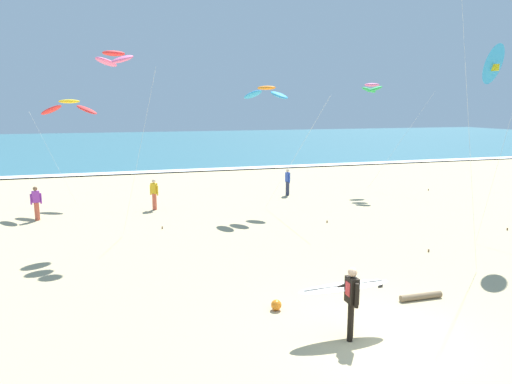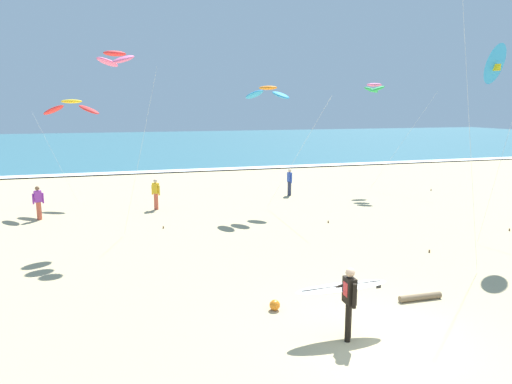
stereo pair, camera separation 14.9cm
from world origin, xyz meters
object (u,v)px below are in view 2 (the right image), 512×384
bystander_yellow_top (156,194)px  kite_arc_golden_far (72,107)px  bystander_purple_top (38,203)px  bystander_blue_top (289,182)px  surfer_lead (346,293)px  kite_arc_amber_near (268,93)px  kite_delta_cobalt_mid (494,64)px  beach_ball (275,305)px  kite_arc_scarlet_high (115,59)px  driftwood_log (420,297)px  kite_arc_rose_low (374,88)px

bystander_yellow_top → kite_arc_golden_far: bearing=148.8°
bystander_purple_top → bystander_blue_top: (13.31, 2.32, 0.00)m
surfer_lead → kite_arc_amber_near: bearing=79.6°
surfer_lead → kite_delta_cobalt_mid: bearing=31.6°
kite_arc_amber_near → kite_delta_cobalt_mid: 10.15m
bystander_blue_top → beach_ball: bearing=-111.9°
kite_arc_scarlet_high → beach_ball: size_ratio=26.05×
bystander_purple_top → kite_arc_golden_far: bearing=64.1°
bystander_purple_top → driftwood_log: (11.41, -12.93, -0.72)m
kite_arc_rose_low → bystander_blue_top: bearing=-179.7°
kite_arc_scarlet_high → bystander_purple_top: 8.28m
bystander_yellow_top → bystander_blue_top: 8.07m
driftwood_log → bystander_yellow_top: bearing=113.8°
surfer_lead → bystander_yellow_top: surfer_lead is taller
kite_arc_amber_near → bystander_blue_top: size_ratio=3.91×
kite_arc_scarlet_high → kite_arc_rose_low: bearing=23.1°
kite_delta_cobalt_mid → bystander_purple_top: kite_delta_cobalt_mid is taller
kite_delta_cobalt_mid → bystander_purple_top: bearing=151.6°
bystander_blue_top → driftwood_log: 15.38m
kite_arc_golden_far → kite_arc_rose_low: 17.26m
surfer_lead → kite_arc_golden_far: bearing=112.2°
kite_delta_cobalt_mid → kite_arc_amber_near: bearing=124.9°
surfer_lead → bystander_purple_top: bearing=121.0°
bystander_blue_top → driftwood_log: (-1.90, -15.24, -0.72)m
bystander_purple_top → bystander_yellow_top: 5.45m
kite_arc_rose_low → driftwood_log: kite_arc_rose_low is taller
kite_arc_golden_far → kite_arc_scarlet_high: size_ratio=0.76×
kite_arc_amber_near → driftwood_log: (0.46, -12.15, -5.79)m
kite_delta_cobalt_mid → kite_arc_scarlet_high: 13.93m
kite_arc_amber_near → beach_ball: kite_arc_amber_near is taller
kite_arc_rose_low → bystander_purple_top: (-18.70, -2.34, -5.48)m
bystander_yellow_top → driftwood_log: 14.88m
kite_arc_amber_near → kite_arc_rose_low: (7.75, 3.11, 0.41)m
beach_ball → kite_arc_golden_far: bearing=110.9°
kite_arc_golden_far → kite_arc_amber_near: bearing=-22.0°
bystander_purple_top → bystander_blue_top: same height
beach_ball → bystander_blue_top: bearing=68.1°
kite_delta_cobalt_mid → bystander_purple_top: size_ratio=4.68×
bystander_blue_top → kite_delta_cobalt_mid: bearing=-73.2°
kite_arc_amber_near → kite_arc_rose_low: size_ratio=0.94×
kite_arc_scarlet_high → driftwood_log: size_ratio=5.82×
kite_arc_scarlet_high → kite_arc_rose_low: kite_arc_scarlet_high is taller
kite_arc_amber_near → kite_arc_scarlet_high: 7.96m
surfer_lead → beach_ball: size_ratio=8.15×
kite_arc_amber_near → bystander_purple_top: 12.08m
kite_arc_amber_near → kite_delta_cobalt_mid: kite_delta_cobalt_mid is taller
beach_ball → driftwood_log: size_ratio=0.22×
surfer_lead → kite_delta_cobalt_mid: kite_delta_cobalt_mid is taller
bystander_purple_top → kite_delta_cobalt_mid: bearing=-28.4°
surfer_lead → bystander_yellow_top: (-3.08, 14.82, -0.23)m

